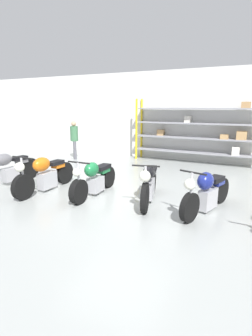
# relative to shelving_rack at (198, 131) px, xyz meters

# --- Properties ---
(ground_plane) EXTENTS (30.00, 30.00, 0.00)m
(ground_plane) POSITION_rel_shelving_rack_xyz_m (-0.84, -5.04, -1.27)
(ground_plane) COLOR #9EA3A0
(back_wall) EXTENTS (30.00, 0.08, 3.60)m
(back_wall) POSITION_rel_shelving_rack_xyz_m (-0.84, 0.36, 0.53)
(back_wall) COLOR silver
(back_wall) RESTS_ON ground_plane
(shelving_rack) EXTENTS (4.76, 0.63, 2.48)m
(shelving_rack) POSITION_rel_shelving_rack_xyz_m (0.00, 0.00, 0.00)
(shelving_rack) COLOR yellow
(shelving_rack) RESTS_ON ground_plane
(motorcycle_grey) EXTENTS (0.64, 2.14, 1.03)m
(motorcycle_grey) POSITION_rel_shelving_rack_xyz_m (-4.24, -5.31, -0.81)
(motorcycle_grey) COLOR black
(motorcycle_grey) RESTS_ON ground_plane
(motorcycle_orange) EXTENTS (0.62, 2.15, 1.04)m
(motorcycle_orange) POSITION_rel_shelving_rack_xyz_m (-2.90, -5.28, -0.80)
(motorcycle_orange) COLOR black
(motorcycle_orange) RESTS_ON ground_plane
(motorcycle_green) EXTENTS (0.58, 1.97, 0.98)m
(motorcycle_green) POSITION_rel_shelving_rack_xyz_m (-1.56, -4.97, -0.85)
(motorcycle_green) COLOR black
(motorcycle_green) RESTS_ON ground_plane
(motorcycle_black) EXTENTS (0.72, 1.99, 1.02)m
(motorcycle_black) POSITION_rel_shelving_rack_xyz_m (-0.15, -4.85, -0.80)
(motorcycle_black) COLOR black
(motorcycle_black) RESTS_ON ground_plane
(motorcycle_blue) EXTENTS (0.82, 1.98, 1.00)m
(motorcycle_blue) POSITION_rel_shelving_rack_xyz_m (1.15, -4.86, -0.83)
(motorcycle_blue) COLOR black
(motorcycle_blue) RESTS_ON ground_plane
(person_browsing) EXTENTS (0.45, 0.45, 1.59)m
(person_browsing) POSITION_rel_shelving_rack_xyz_m (-4.81, -1.42, -0.34)
(person_browsing) COLOR #595960
(person_browsing) RESTS_ON ground_plane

